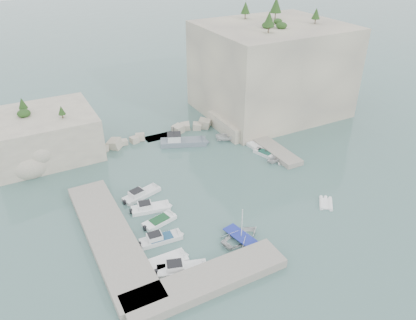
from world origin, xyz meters
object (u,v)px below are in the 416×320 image
tender_east_a (274,162)px  motorboat_a (142,196)px  rowboat (241,239)px  tender_east_d (227,140)px  inflatable_dinghy (326,204)px  tender_east_b (265,155)px  tender_east_c (257,149)px  motorboat_c (160,223)px  motorboat_e (167,263)px  motorboat_b (151,210)px  motorboat_d (161,241)px  work_boat (183,144)px  motorboat_f (182,271)px

tender_east_a → motorboat_a: bearing=82.1°
rowboat → tender_east_d: size_ratio=1.32×
inflatable_dinghy → tender_east_a: bearing=37.8°
rowboat → tender_east_b: bearing=-54.4°
motorboat_a → tender_east_b: bearing=-12.3°
tender_east_a → tender_east_c: (0.10, 4.93, 0.00)m
tender_east_a → tender_east_c: bearing=-6.1°
motorboat_c → motorboat_e: 7.33m
motorboat_c → tender_east_c: same height
tender_east_b → tender_east_d: tender_east_d is taller
rowboat → tender_east_a: bearing=-59.5°
tender_east_c → motorboat_b: bearing=103.1°
motorboat_e → motorboat_d: bearing=77.8°
motorboat_c → tender_east_b: (21.96, 8.16, 0.00)m
rowboat → work_boat: 25.89m
motorboat_b → motorboat_d: bearing=-88.9°
motorboat_d → tender_east_a: tender_east_a is taller
motorboat_f → tender_east_d: bearing=68.5°
motorboat_e → rowboat: 9.51m
motorboat_e → tender_east_b: 28.38m
motorboat_d → tender_east_a: 24.71m
motorboat_a → tender_east_c: (21.99, 3.82, 0.00)m
motorboat_e → work_boat: work_boat is taller
motorboat_c → tender_east_a: tender_east_a is taller
work_boat → motorboat_e: bearing=-96.7°
motorboat_e → tender_east_a: 27.03m
motorboat_b → work_boat: work_boat is taller
motorboat_a → motorboat_c: 6.67m
tender_east_a → tender_east_b: bearing=-5.9°
motorboat_f → tender_east_b: (22.92, 17.09, 0.00)m
tender_east_a → rowboat: bearing=127.3°
motorboat_a → tender_east_c: 22.32m
motorboat_b → tender_east_d: (19.10, 12.62, 0.00)m
motorboat_f → tender_east_c: (22.98, 19.42, 0.00)m
motorboat_f → motorboat_b: bearing=103.1°
motorboat_b → inflatable_dinghy: (21.46, -10.03, 0.00)m
motorboat_a → tender_east_b: 21.98m
motorboat_a → rowboat: bearing=-78.5°
tender_east_c → tender_east_d: bearing=24.0°
motorboat_a → tender_east_a: bearing=-19.1°
motorboat_f → tender_east_d: size_ratio=1.50×
inflatable_dinghy → tender_east_a: 12.54m
motorboat_b → rowboat: 13.02m
motorboat_b → rowboat: bearing=-43.5°
tender_east_a → tender_east_d: size_ratio=0.76×
motorboat_b → tender_east_b: size_ratio=1.30×
motorboat_d → inflatable_dinghy: 22.89m
motorboat_f → work_boat: (12.70, 26.90, 0.00)m
motorboat_d → motorboat_f: (0.19, -5.64, 0.00)m
inflatable_dinghy → work_boat: work_boat is taller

